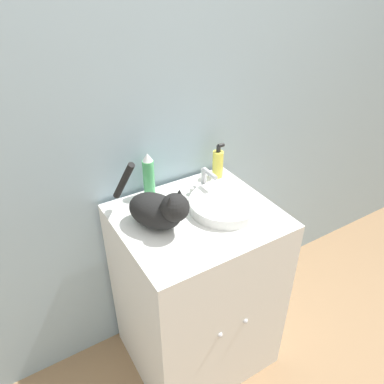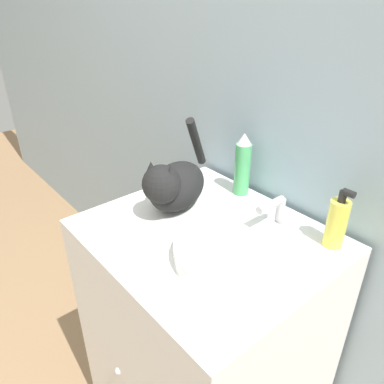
% 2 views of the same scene
% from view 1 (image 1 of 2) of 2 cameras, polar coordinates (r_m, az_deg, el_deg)
% --- Properties ---
extents(wall_back, '(6.00, 0.05, 2.50)m').
position_cam_1_polar(wall_back, '(1.66, -5.35, 12.11)').
color(wall_back, '#9EB7C6').
rests_on(wall_back, ground_plane).
extents(vanity_cabinet, '(0.66, 0.59, 0.91)m').
position_cam_1_polar(vanity_cabinet, '(1.87, 0.70, -14.78)').
color(vanity_cabinet, white).
rests_on(vanity_cabinet, ground_plane).
extents(sink_basin, '(0.31, 0.31, 0.04)m').
position_cam_1_polar(sink_basin, '(1.60, 5.09, -1.85)').
color(sink_basin, white).
rests_on(sink_basin, vanity_cabinet).
extents(faucet, '(0.15, 0.11, 0.12)m').
position_cam_1_polar(faucet, '(1.69, 2.01, 1.65)').
color(faucet, silver).
rests_on(faucet, vanity_cabinet).
extents(cat, '(0.24, 0.36, 0.25)m').
position_cam_1_polar(cat, '(1.46, -5.13, -2.62)').
color(cat, black).
rests_on(cat, vanity_cabinet).
extents(soap_bottle, '(0.05, 0.05, 0.17)m').
position_cam_1_polar(soap_bottle, '(1.80, 3.97, 4.39)').
color(soap_bottle, '#EADB4C').
rests_on(soap_bottle, vanity_cabinet).
extents(spray_bottle, '(0.05, 0.05, 0.21)m').
position_cam_1_polar(spray_bottle, '(1.65, -6.62, 2.53)').
color(spray_bottle, '#4CB266').
rests_on(spray_bottle, vanity_cabinet).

